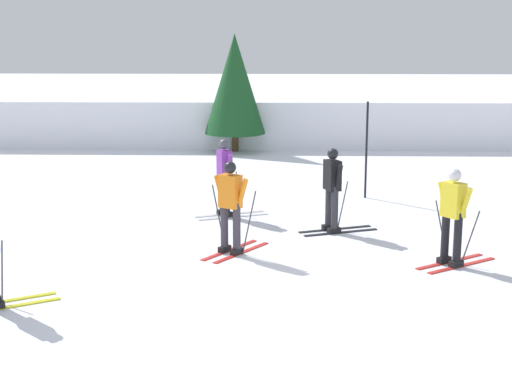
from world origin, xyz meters
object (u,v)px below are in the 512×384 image
(skier_yellow, at_px, (453,214))
(skier_purple, at_px, (225,175))
(skier_orange, at_px, (231,205))
(skier_black, at_px, (333,188))
(trail_marker_pole, at_px, (366,150))
(conifer_far_right, at_px, (235,84))

(skier_yellow, distance_m, skier_purple, 5.38)
(skier_orange, relative_size, skier_black, 1.00)
(skier_orange, xyz_separation_m, skier_black, (1.95, 1.58, -0.00))
(skier_yellow, xyz_separation_m, skier_orange, (-3.85, 0.61, 0.00))
(skier_orange, distance_m, trail_marker_pole, 5.67)
(skier_yellow, xyz_separation_m, skier_purple, (-4.14, 3.43, 0.00))
(skier_yellow, height_order, skier_black, same)
(skier_black, bearing_deg, conifer_far_right, 103.65)
(skier_black, bearing_deg, skier_purple, 150.97)
(skier_orange, height_order, skier_black, same)
(skier_orange, relative_size, skier_purple, 1.00)
(skier_yellow, relative_size, skier_orange, 1.00)
(trail_marker_pole, bearing_deg, skier_black, -107.83)
(skier_orange, xyz_separation_m, trail_marker_pole, (2.99, 4.81, 0.25))
(skier_yellow, xyz_separation_m, trail_marker_pole, (-0.86, 5.42, 0.25))
(skier_black, bearing_deg, skier_yellow, -48.96)
(skier_orange, relative_size, conifer_far_right, 0.44)
(conifer_far_right, bearing_deg, skier_black, -76.35)
(trail_marker_pole, xyz_separation_m, conifer_far_right, (-3.55, 7.12, 1.08))
(skier_yellow, height_order, trail_marker_pole, trail_marker_pole)
(skier_orange, height_order, skier_purple, same)
(skier_yellow, distance_m, skier_orange, 3.90)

